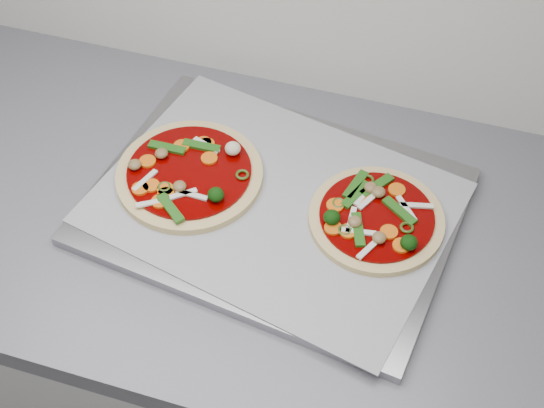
# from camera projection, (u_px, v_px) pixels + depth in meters

# --- Properties ---
(baking_tray) EXTENTS (0.56, 0.45, 0.02)m
(baking_tray) POSITION_uv_depth(u_px,v_px,m) (274.00, 206.00, 1.11)
(baking_tray) COLOR gray
(baking_tray) RESTS_ON countertop
(parchment) EXTENTS (0.56, 0.46, 0.00)m
(parchment) POSITION_uv_depth(u_px,v_px,m) (274.00, 202.00, 1.10)
(parchment) COLOR #949498
(parchment) RESTS_ON baking_tray
(pizza_left) EXTENTS (0.28, 0.28, 0.04)m
(pizza_left) POSITION_uv_depth(u_px,v_px,m) (189.00, 174.00, 1.12)
(pizza_left) COLOR tan
(pizza_left) RESTS_ON parchment
(pizza_right) EXTENTS (0.22, 0.22, 0.03)m
(pizza_right) POSITION_uv_depth(u_px,v_px,m) (375.00, 218.00, 1.07)
(pizza_right) COLOR tan
(pizza_right) RESTS_ON parchment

